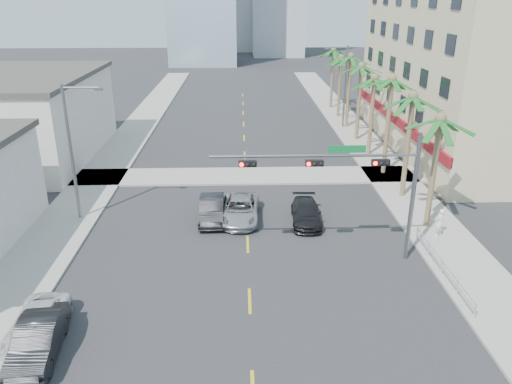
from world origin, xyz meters
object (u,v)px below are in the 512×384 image
car_lane_center (240,209)px  pedestrian (440,222)px  car_parked_mid (38,341)px  car_parked_far (36,324)px  traffic_signal_mast (356,176)px  car_lane_left (212,209)px  car_lane_right (306,213)px

car_lane_center → pedestrian: size_ratio=2.98×
car_parked_mid → car_parked_far: size_ratio=1.04×
traffic_signal_mast → car_lane_left: (-8.13, 5.68, -4.30)m
car_lane_left → pedestrian: pedestrian is taller
traffic_signal_mast → pedestrian: size_ratio=6.30×
pedestrian → car_parked_far: bearing=-15.9°
car_parked_far → car_lane_right: bearing=38.2°
car_lane_left → car_parked_mid: bearing=-117.1°
car_parked_mid → car_lane_left: 14.86m
car_lane_left → car_lane_center: car_lane_left is taller
car_parked_mid → car_lane_right: size_ratio=1.03×
car_lane_left → car_lane_right: bearing=-6.8°
car_parked_far → car_lane_left: car_lane_left is taller
traffic_signal_mast → car_parked_far: traffic_signal_mast is taller
car_parked_far → car_lane_center: car_lane_center is taller
car_parked_mid → car_parked_far: (-0.56, 1.31, -0.14)m
car_parked_far → car_lane_center: bearing=50.8°
car_parked_far → car_lane_left: size_ratio=0.98×
car_parked_far → car_lane_right: car_lane_right is taller
car_parked_mid → car_parked_far: car_parked_mid is taller
car_parked_mid → pedestrian: (20.66, 10.26, 0.26)m
car_parked_mid → pedestrian: size_ratio=2.65×
car_lane_right → car_lane_left: bearing=177.0°
traffic_signal_mast → car_lane_center: traffic_signal_mast is taller
car_lane_center → car_lane_right: car_lane_center is taller
car_parked_far → car_lane_left: (7.06, 12.06, 0.13)m
car_parked_far → pedestrian: (21.22, 8.95, 0.41)m
car_lane_left → car_lane_center: size_ratio=0.88×
pedestrian → car_lane_right: bearing=-56.2°
traffic_signal_mast → pedestrian: bearing=23.1°
pedestrian → car_lane_center: bearing=-52.9°
car_parked_far → traffic_signal_mast: bearing=20.2°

